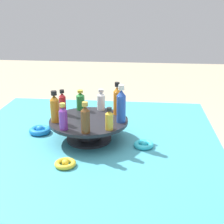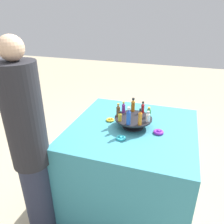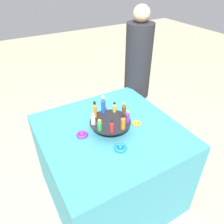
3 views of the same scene
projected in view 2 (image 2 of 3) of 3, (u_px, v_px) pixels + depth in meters
name	position (u px, v px, depth m)	size (l,w,h in m)	color
ground_plane	(130.00, 195.00, 2.23)	(12.00, 12.00, 0.00)	tan
party_table	(131.00, 164.00, 2.06)	(1.07, 1.07, 0.80)	teal
display_stand	(133.00, 121.00, 1.87)	(0.32, 0.32, 0.09)	black
bottle_brown	(118.00, 110.00, 1.86)	(0.03, 0.03, 0.12)	brown
bottle_gold	(120.00, 117.00, 1.78)	(0.03, 0.03, 0.09)	gold
bottle_blue	(129.00, 117.00, 1.71)	(0.04, 0.04, 0.15)	#234CAD
bottle_orange	(140.00, 118.00, 1.71)	(0.03, 0.03, 0.14)	orange
bottle_clear	(148.00, 117.00, 1.77)	(0.04, 0.04, 0.09)	silver
bottle_green	(149.00, 112.00, 1.85)	(0.04, 0.04, 0.09)	#288438
bottle_red	(143.00, 108.00, 1.92)	(0.03, 0.03, 0.11)	#B21E23
bottle_amber	(133.00, 105.00, 1.95)	(0.03, 0.03, 0.13)	#AD6B19
bottle_purple	(123.00, 108.00, 1.93)	(0.03, 0.03, 0.10)	#702D93
ribbon_bow_teal	(121.00, 138.00, 1.71)	(0.08, 0.08, 0.03)	#2DB7CC
ribbon_bow_purple	(158.00, 132.00, 1.78)	(0.09, 0.09, 0.03)	purple
ribbon_bow_blue	(143.00, 115.00, 2.07)	(0.09, 0.09, 0.03)	blue
ribbon_bow_gold	(110.00, 120.00, 1.99)	(0.08, 0.08, 0.02)	gold
person_figure	(30.00, 147.00, 1.60)	(0.27, 0.27, 1.59)	#282D42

